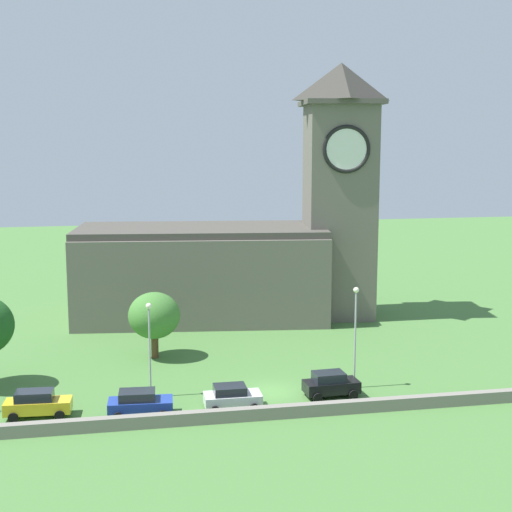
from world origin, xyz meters
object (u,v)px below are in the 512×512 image
Objects in this scene: car_yellow at (37,404)px; car_blue at (140,403)px; streetlamp_west_mid at (149,335)px; tree_by_tower at (154,316)px; church at (243,247)px; car_white at (232,397)px; streetlamp_central at (355,322)px; car_black at (331,384)px.

car_yellow is 7.05m from car_blue.
car_yellow is at bearing -162.65° from streetlamp_west_mid.
streetlamp_west_mid is 1.23× the size of tree_by_tower.
car_yellow is (-19.01, -26.12, -6.63)m from church.
car_white is 14.57m from tree_by_tower.
streetlamp_central is at bearing -3.18° from streetlamp_west_mid.
car_white is at bearing -101.59° from church.
car_blue is at bearing -170.62° from streetlamp_central.
car_black is (2.06, -26.02, -6.63)m from church.
streetlamp_central is 18.32m from tree_by_tower.
church is at bearing 100.19° from streetlamp_central.
church is 8.08× the size of car_white.
tree_by_tower reaches higher than car_yellow.
church is at bearing 78.41° from car_white.
church reaches higher than car_white.
streetlamp_central is (16.46, 2.72, 4.30)m from car_blue.
streetlamp_west_mid is at bearing 176.82° from streetlamp_central.
streetlamp_central reaches higher than car_blue.
car_yellow is at bearing -125.03° from tree_by_tower.
streetlamp_west_mid is (-11.13, -23.66, -2.80)m from church.
tree_by_tower reaches higher than car_black.
car_white is 0.70× the size of tree_by_tower.
church is 26.29m from streetlamp_west_mid.
church is 4.59× the size of streetlamp_west_mid.
car_yellow is at bearing 175.84° from car_white.
streetlamp_central is (9.96, 2.58, 4.34)m from car_white.
car_blue is (6.96, -1.12, -0.03)m from car_yellow.
car_black is 0.58× the size of streetlamp_west_mid.
church is at bearing 53.03° from tree_by_tower.
car_black is 13.94m from streetlamp_west_mid.
tree_by_tower is at bearing 82.48° from car_blue.
car_yellow is 0.79× the size of tree_by_tower.
church reaches higher than streetlamp_west_mid.
car_white is at bearing -165.49° from streetlamp_central.
streetlamp_west_mid is 0.90× the size of streetlamp_central.
car_black is 0.71× the size of tree_by_tower.
streetlamp_west_mid is at bearing -115.19° from church.
tree_by_tower is (8.76, 12.49, 2.85)m from car_yellow.
car_blue is 5.35m from streetlamp_west_mid.
streetlamp_west_mid reaches higher than car_yellow.
car_white is 0.51× the size of streetlamp_central.
car_blue is 1.12× the size of car_white.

